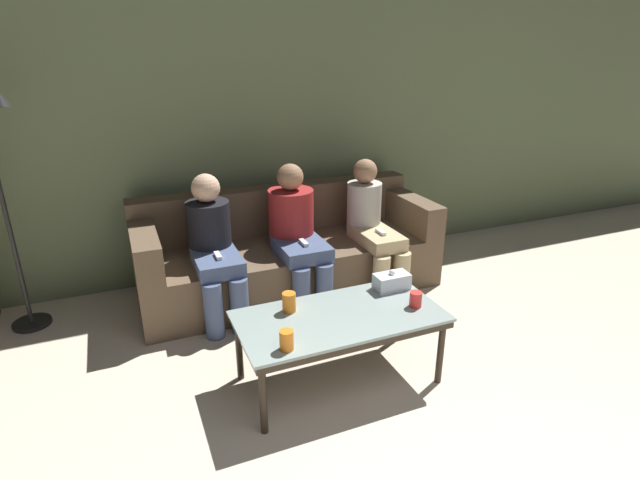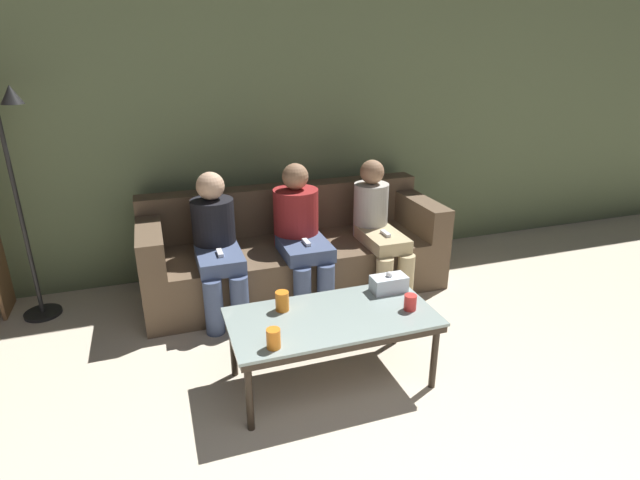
% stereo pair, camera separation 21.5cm
% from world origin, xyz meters
% --- Properties ---
extents(wall_back, '(12.00, 0.06, 2.60)m').
position_xyz_m(wall_back, '(0.00, 3.73, 1.30)').
color(wall_back, '#60704C').
rests_on(wall_back, ground_plane).
extents(couch, '(2.36, 0.86, 0.79)m').
position_xyz_m(couch, '(0.00, 3.23, 0.30)').
color(couch, brown).
rests_on(couch, ground_plane).
extents(coffee_table, '(1.18, 0.59, 0.45)m').
position_xyz_m(coffee_table, '(-0.14, 1.92, 0.40)').
color(coffee_table, '#8C9E99').
rests_on(coffee_table, ground_plane).
extents(cup_near_left, '(0.07, 0.07, 0.09)m').
position_xyz_m(cup_near_left, '(0.31, 1.83, 0.49)').
color(cup_near_left, red).
rests_on(cup_near_left, coffee_table).
extents(cup_near_right, '(0.08, 0.08, 0.12)m').
position_xyz_m(cup_near_right, '(-0.39, 2.07, 0.50)').
color(cup_near_right, orange).
rests_on(cup_near_right, coffee_table).
extents(cup_far_center, '(0.07, 0.07, 0.11)m').
position_xyz_m(cup_far_center, '(-0.53, 1.71, 0.50)').
color(cup_far_center, orange).
rests_on(cup_far_center, coffee_table).
extents(tissue_box, '(0.22, 0.12, 0.13)m').
position_xyz_m(tissue_box, '(0.30, 2.09, 0.50)').
color(tissue_box, silver).
rests_on(tissue_box, coffee_table).
extents(standing_lamp, '(0.31, 0.26, 1.65)m').
position_xyz_m(standing_lamp, '(-1.90, 3.36, 1.01)').
color(standing_lamp, black).
rests_on(standing_lamp, ground_plane).
extents(seated_person_left_end, '(0.31, 0.66, 1.04)m').
position_xyz_m(seated_person_left_end, '(-0.63, 3.01, 0.55)').
color(seated_person_left_end, '#47567A').
rests_on(seated_person_left_end, ground_plane).
extents(seated_person_mid_left, '(0.35, 0.69, 1.06)m').
position_xyz_m(seated_person_mid_left, '(0.00, 3.02, 0.57)').
color(seated_person_mid_left, '#47567A').
rests_on(seated_person_mid_left, ground_plane).
extents(seated_person_mid_right, '(0.31, 0.69, 1.04)m').
position_xyz_m(seated_person_mid_right, '(0.63, 2.98, 0.54)').
color(seated_person_mid_right, tan).
rests_on(seated_person_mid_right, ground_plane).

